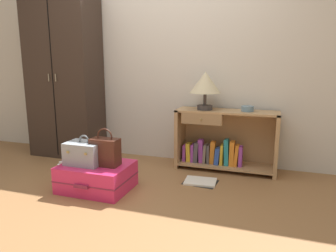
# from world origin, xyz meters

# --- Properties ---
(ground_plane) EXTENTS (9.00, 9.00, 0.00)m
(ground_plane) POSITION_xyz_m (0.00, 0.00, 0.00)
(ground_plane) COLOR olive
(back_wall) EXTENTS (6.40, 0.10, 2.60)m
(back_wall) POSITION_xyz_m (0.00, 1.50, 1.30)
(back_wall) COLOR beige
(back_wall) RESTS_ON ground_plane
(wardrobe) EXTENTS (0.88, 0.47, 2.03)m
(wardrobe) POSITION_xyz_m (-1.31, 1.20, 1.01)
(wardrobe) COLOR #33261E
(wardrobe) RESTS_ON ground_plane
(bookshelf) EXTENTS (1.11, 0.36, 0.68)m
(bookshelf) POSITION_xyz_m (0.70, 1.26, 0.32)
(bookshelf) COLOR tan
(bookshelf) RESTS_ON ground_plane
(table_lamp) EXTENTS (0.34, 0.34, 0.42)m
(table_lamp) POSITION_xyz_m (0.50, 1.23, 0.96)
(table_lamp) COLOR #3D3838
(table_lamp) RESTS_ON bookshelf
(bowl) EXTENTS (0.14, 0.14, 0.06)m
(bowl) POSITION_xyz_m (0.96, 1.26, 0.71)
(bowl) COLOR slate
(bowl) RESTS_ON bookshelf
(suitcase_large) EXTENTS (0.64, 0.52, 0.25)m
(suitcase_large) POSITION_xyz_m (-0.34, 0.29, 0.12)
(suitcase_large) COLOR #DB2860
(suitcase_large) RESTS_ON ground_plane
(train_case) EXTENTS (0.34, 0.25, 0.28)m
(train_case) POSITION_xyz_m (-0.43, 0.26, 0.36)
(train_case) COLOR #8E99A3
(train_case) RESTS_ON suitcase_large
(handbag) EXTENTS (0.26, 0.15, 0.35)m
(handbag) POSITION_xyz_m (-0.23, 0.29, 0.38)
(handbag) COLOR #472319
(handbag) RESTS_ON suitcase_large
(bottle) EXTENTS (0.07, 0.07, 0.20)m
(bottle) POSITION_xyz_m (-0.80, 0.37, 0.09)
(bottle) COLOR white
(bottle) RESTS_ON ground_plane
(open_book_on_floor) EXTENTS (0.35, 0.28, 0.02)m
(open_book_on_floor) POSITION_xyz_m (0.57, 0.77, 0.01)
(open_book_on_floor) COLOR white
(open_book_on_floor) RESTS_ON ground_plane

